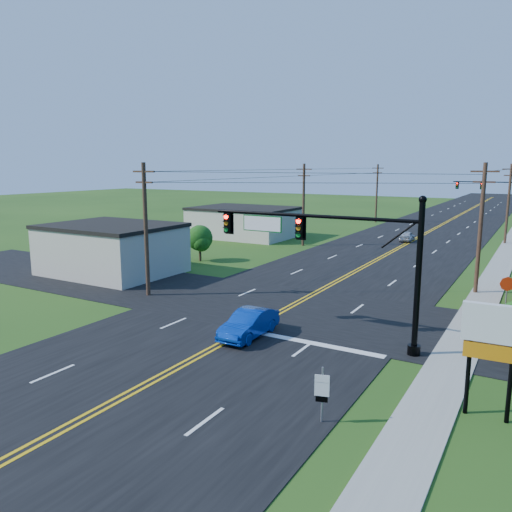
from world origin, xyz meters
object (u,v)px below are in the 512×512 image
Objects in this scene: route_sign at (322,391)px; stop_sign at (507,288)px; signal_mast_main at (327,248)px; signal_mast_far at (487,191)px; blue_car at (249,324)px.

route_sign is 0.85× the size of stop_sign.
route_sign is (3.16, -8.00, -3.56)m from signal_mast_main.
stop_sign is (7.67, 8.98, -3.02)m from signal_mast_main.
signal_mast_far is 73.93m from blue_car.
blue_car is at bearing -92.82° from signal_mast_far.
route_sign reaches higher than blue_car.
stop_sign is at bearing 49.50° from signal_mast_main.
signal_mast_main is 2.69× the size of blue_car.
signal_mast_main is 72.00m from signal_mast_far.
route_sign is at bearing -87.81° from signal_mast_far.
signal_mast_main reaches higher than blue_car.
blue_car is at bearing -153.22° from stop_sign.
route_sign is 17.57m from stop_sign.
signal_mast_far is (0.10, 72.00, -0.20)m from signal_mast_main.
signal_mast_main is 4.71× the size of stop_sign.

